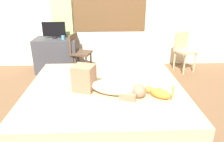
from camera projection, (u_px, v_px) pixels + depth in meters
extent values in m
plane|color=brown|center=(110.00, 126.00, 2.77)|extent=(16.00, 16.00, 0.00)
cube|color=beige|center=(107.00, 2.00, 4.50)|extent=(6.40, 0.12, 2.90)
cube|color=#997A56|center=(106.00, 113.00, 2.92)|extent=(2.16, 1.94, 0.14)
cube|color=tan|center=(105.00, 98.00, 2.83)|extent=(2.10, 1.88, 0.35)
ellipsoid|color=#CCB299|center=(112.00, 88.00, 2.55)|extent=(0.61, 0.42, 0.17)
sphere|color=#8C664C|center=(139.00, 91.00, 2.47)|extent=(0.17, 0.17, 0.17)
cube|color=#8C664C|center=(84.00, 78.00, 2.62)|extent=(0.32, 0.31, 0.34)
cube|color=#8C664C|center=(129.00, 93.00, 2.52)|extent=(0.28, 0.33, 0.08)
ellipsoid|color=#C67A2D|center=(160.00, 93.00, 2.45)|extent=(0.27, 0.24, 0.13)
sphere|color=#C67A2D|center=(148.00, 89.00, 2.53)|extent=(0.08, 0.08, 0.08)
cylinder|color=#C67A2D|center=(173.00, 92.00, 2.35)|extent=(0.03, 0.03, 0.16)
cube|color=#38383D|center=(57.00, 55.00, 4.50)|extent=(0.90, 0.56, 0.74)
cylinder|color=black|center=(55.00, 37.00, 4.35)|extent=(0.10, 0.10, 0.05)
cube|color=black|center=(54.00, 29.00, 4.28)|extent=(0.48, 0.06, 0.30)
cylinder|color=teal|center=(63.00, 38.00, 4.24)|extent=(0.07, 0.07, 0.09)
cylinder|color=#4C3828|center=(91.00, 62.00, 4.51)|extent=(0.04, 0.04, 0.44)
cylinder|color=#4C3828|center=(86.00, 67.00, 4.24)|extent=(0.04, 0.04, 0.44)
cylinder|color=#4C3828|center=(78.00, 61.00, 4.58)|extent=(0.04, 0.04, 0.44)
cylinder|color=#4C3828|center=(73.00, 65.00, 4.30)|extent=(0.04, 0.04, 0.44)
cube|color=#4C3828|center=(82.00, 53.00, 4.32)|extent=(0.47, 0.47, 0.04)
cube|color=#4C3828|center=(73.00, 43.00, 4.27)|extent=(0.14, 0.38, 0.38)
cylinder|color=tan|center=(195.00, 63.00, 4.45)|extent=(0.04, 0.04, 0.44)
cylinder|color=tan|center=(184.00, 65.00, 4.32)|extent=(0.04, 0.04, 0.44)
cylinder|color=tan|center=(184.00, 59.00, 4.70)|extent=(0.04, 0.04, 0.44)
cylinder|color=tan|center=(174.00, 61.00, 4.58)|extent=(0.04, 0.04, 0.44)
cube|color=tan|center=(186.00, 51.00, 4.42)|extent=(0.50, 0.50, 0.04)
cube|color=tan|center=(181.00, 40.00, 4.48)|extent=(0.36, 0.19, 0.38)
cube|color=#ADCC75|center=(62.00, 10.00, 4.41)|extent=(0.44, 0.06, 2.62)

